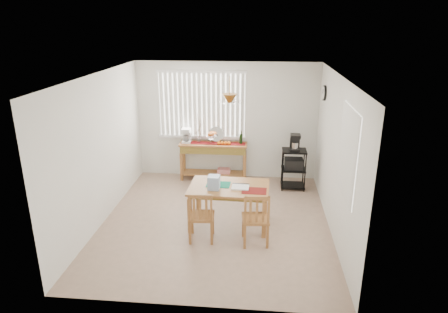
# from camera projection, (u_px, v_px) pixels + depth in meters

# --- Properties ---
(ground) EXTENTS (4.00, 4.50, 0.01)m
(ground) POSITION_uv_depth(u_px,v_px,m) (216.00, 222.00, 7.17)
(ground) COLOR tan
(room_shell) EXTENTS (4.20, 4.70, 2.70)m
(room_shell) POSITION_uv_depth(u_px,v_px,m) (215.00, 130.00, 6.63)
(room_shell) COLOR white
(room_shell) RESTS_ON ground
(sideboard) EXTENTS (1.50, 0.42, 0.84)m
(sideboard) POSITION_uv_depth(u_px,v_px,m) (214.00, 152.00, 8.89)
(sideboard) COLOR #A26B37
(sideboard) RESTS_ON ground
(sideboard_items) EXTENTS (1.42, 0.35, 0.64)m
(sideboard_items) POSITION_uv_depth(u_px,v_px,m) (203.00, 137.00, 8.81)
(sideboard_items) COLOR maroon
(sideboard_items) RESTS_ON sideboard
(wire_cart) EXTENTS (0.50, 0.40, 0.85)m
(wire_cart) POSITION_uv_depth(u_px,v_px,m) (294.00, 165.00, 8.44)
(wire_cart) COLOR black
(wire_cart) RESTS_ON ground
(cart_items) EXTENTS (0.20, 0.24, 0.35)m
(cart_items) POSITION_uv_depth(u_px,v_px,m) (295.00, 143.00, 8.29)
(cart_items) COLOR black
(cart_items) RESTS_ON wire_cart
(dining_table) EXTENTS (1.39, 0.92, 0.73)m
(dining_table) POSITION_uv_depth(u_px,v_px,m) (229.00, 191.00, 6.87)
(dining_table) COLOR #A26B37
(dining_table) RESTS_ON ground
(table_items) EXTENTS (1.04, 0.52, 0.23)m
(table_items) POSITION_uv_depth(u_px,v_px,m) (221.00, 184.00, 6.72)
(table_items) COLOR #167E5D
(table_items) RESTS_ON dining_table
(chair_left) EXTENTS (0.43, 0.43, 0.88)m
(chair_left) POSITION_uv_depth(u_px,v_px,m) (201.00, 216.00, 6.43)
(chair_left) COLOR #A26B37
(chair_left) RESTS_ON ground
(chair_right) EXTENTS (0.46, 0.46, 0.91)m
(chair_right) POSITION_uv_depth(u_px,v_px,m) (256.00, 219.00, 6.32)
(chair_right) COLOR #A26B37
(chair_right) RESTS_ON ground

